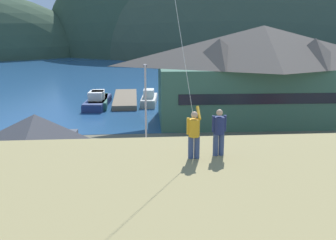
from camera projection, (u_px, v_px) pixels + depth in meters
ground_plane at (180, 216)px, 24.74m from camera, size 600.00×600.00×0.00m
parking_lot_pad at (172, 182)px, 29.56m from camera, size 40.00×20.00×0.10m
bay_water at (148, 76)px, 82.69m from camera, size 360.00×84.00×0.03m
far_hill_center_saddle at (172, 51)px, 142.46m from camera, size 85.89×64.29×75.94m
far_hill_far_shoulder at (256, 52)px, 138.90m from camera, size 122.84×73.40×75.76m
harbor_lodge at (262, 71)px, 45.97m from camera, size 24.86×11.38×10.79m
storage_shed_near_lot at (37, 147)px, 29.20m from camera, size 5.63×5.95×5.08m
wharf_dock at (125, 99)px, 57.83m from camera, size 3.20×12.36×0.70m
moored_boat_wharfside at (97, 101)px, 54.42m from camera, size 3.37×8.31×2.16m
moored_boat_outer_mooring at (149, 99)px, 55.87m from camera, size 2.62×6.34×2.16m
moored_boat_inner_slip at (99, 100)px, 55.04m from camera, size 2.59×7.47×2.16m
parked_car_back_row_right at (254, 155)px, 32.31m from camera, size 4.35×2.37×1.82m
parked_car_mid_row_near at (145, 168)px, 29.49m from camera, size 4.22×2.09×1.82m
parked_car_front_row_red at (249, 198)px, 24.62m from camera, size 4.36×2.38×1.82m
parked_car_back_row_left at (104, 195)px, 25.08m from camera, size 4.29×2.22×1.82m
parking_light_pole at (146, 106)px, 33.66m from camera, size 0.24×0.78×7.85m
person_kite_flyer at (194, 133)px, 14.55m from camera, size 0.51×0.66×1.86m
person_companion at (219, 131)px, 14.88m from camera, size 0.55×0.40×1.74m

